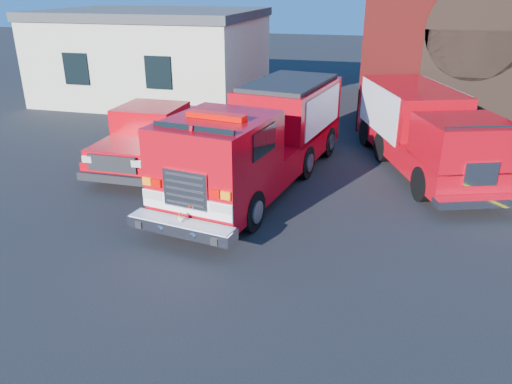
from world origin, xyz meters
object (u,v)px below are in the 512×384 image
(fire_engine, at_px, (262,137))
(secondary_truck, at_px, (424,129))
(side_building, at_px, (156,54))
(pickup_truck, at_px, (157,135))

(fire_engine, xyz_separation_m, secondary_truck, (4.62, 2.53, -0.09))
(side_building, relative_size, fire_engine, 1.12)
(pickup_truck, relative_size, secondary_truck, 0.76)
(side_building, distance_m, secondary_truck, 15.09)
(pickup_truck, bearing_deg, fire_engine, -14.78)
(fire_engine, bearing_deg, secondary_truck, 28.71)
(pickup_truck, distance_m, secondary_truck, 8.59)
(fire_engine, xyz_separation_m, pickup_truck, (-3.83, 1.01, -0.49))
(pickup_truck, xyz_separation_m, secondary_truck, (8.45, 1.52, 0.40))
(fire_engine, relative_size, pickup_truck, 1.53)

